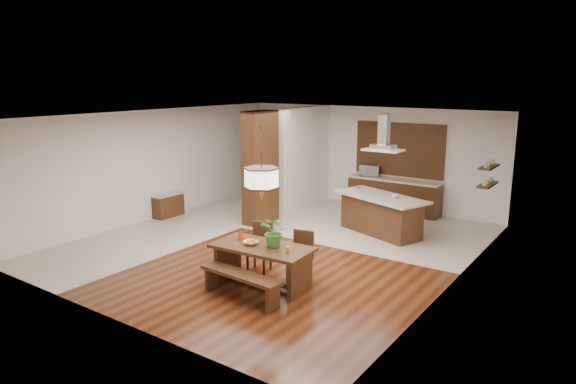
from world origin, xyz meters
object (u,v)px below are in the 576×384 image
Objects in this scene: foliage_plant at (275,232)px; microwave at (369,170)px; fruit_bowl at (251,243)px; island_cup at (395,196)px; kitchen_island at (381,214)px; range_hood at (384,132)px; hallway_console at (168,205)px; dining_table at (262,256)px; dining_chair_left at (259,248)px; pendant_lantern at (261,164)px; dining_chair_right at (300,257)px; dining_bench at (241,286)px.

foliage_plant is 0.98× the size of microwave.
microwave is at bearing 96.98° from fruit_bowl.
kitchen_island is at bearing 164.50° from island_cup.
hallway_console is at bearing -161.02° from range_hood.
range_hood reaches higher than dining_table.
pendant_lantern is at bearing -62.34° from dining_chair_left.
pendant_lantern is 5.03× the size of fruit_bowl.
foliage_plant reaches higher than dining_chair_right.
hallway_console is at bearing 152.84° from dining_chair_right.
hallway_console reaches higher than dining_bench.
microwave is at bearing 94.27° from dining_chair_right.
dining_bench is 6.27× the size of fruit_bowl.
dining_table is 0.73m from dining_bench.
dining_bench is 1.11m from foliage_plant.
kitchen_island is at bearing 84.62° from dining_table.
hallway_console is at bearing -163.18° from island_cup.
dining_chair_right is 4.10m from range_hood.
hallway_console is at bearing 157.11° from foliage_plant.
dining_chair_right is (0.42, 0.58, -0.09)m from dining_table.
foliage_plant is at bearing -92.54° from range_hood.
foliage_plant is at bearing -98.09° from island_cup.
kitchen_island is at bearing 87.46° from foliage_plant.
hallway_console is 6.08m from island_cup.
fruit_bowl is (-0.22, -0.05, 0.23)m from dining_table.
hallway_console is 6.80× the size of island_cup.
microwave is at bearing 142.32° from kitchen_island.
island_cup is at bearing 4.32° from kitchen_island.
dining_chair_left is at bearing -21.40° from hallway_console.
microwave is (-1.77, 2.29, 0.10)m from island_cup.
dining_bench is at bearing -30.33° from hallway_console.
microwave is (-1.00, 6.34, 0.55)m from dining_table.
hallway_console is at bearing 143.58° from dining_chair_left.
dining_chair_right is at bearing -17.57° from hallway_console.
hallway_console is 0.98× the size of range_hood.
fruit_bowl is (-0.22, -0.05, -1.46)m from pendant_lantern.
dining_chair_left reaches higher than dining_table.
kitchen_island is at bearing 81.75° from fruit_bowl.
dining_chair_right is at bearing -11.63° from dining_chair_left.
microwave is (-1.42, 5.76, 0.64)m from dining_chair_right.
dining_table is 1.69m from pendant_lantern.
kitchen_island is (0.88, 3.63, 0.01)m from dining_chair_left.
kitchen_island is at bearing 61.38° from dining_chair_left.
fruit_bowl is at bearing -104.14° from microwave.
dining_chair_left is 1.06× the size of range_hood.
foliage_plant reaches higher than dining_table.
pendant_lantern is 4.30m from island_cup.
dining_chair_right is (5.43, -1.72, 0.15)m from hallway_console.
dining_table is at bearing 93.39° from dining_bench.
dining_bench is 1.82× the size of range_hood.
dining_chair_right is 0.37× the size of kitchen_island.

